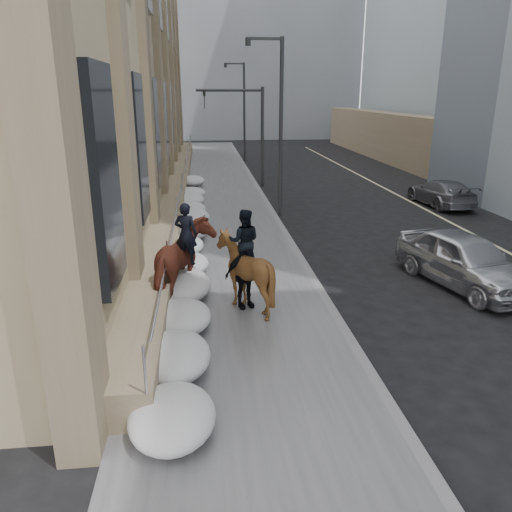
# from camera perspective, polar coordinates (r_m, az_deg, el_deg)

# --- Properties ---
(ground) EXTENTS (140.00, 140.00, 0.00)m
(ground) POSITION_cam_1_polar(r_m,az_deg,el_deg) (10.96, -1.36, -13.06)
(ground) COLOR black
(ground) RESTS_ON ground
(sidewalk) EXTENTS (5.00, 80.00, 0.12)m
(sidewalk) POSITION_cam_1_polar(r_m,az_deg,el_deg) (20.15, -3.74, 1.96)
(sidewalk) COLOR #4C4C4F
(sidewalk) RESTS_ON ground
(curb) EXTENTS (0.24, 80.00, 0.12)m
(curb) POSITION_cam_1_polar(r_m,az_deg,el_deg) (20.42, 3.63, 2.18)
(curb) COLOR slate
(curb) RESTS_ON ground
(lane_line) EXTENTS (0.15, 70.00, 0.01)m
(lane_line) POSITION_cam_1_polar(r_m,az_deg,el_deg) (23.08, 23.32, 2.45)
(lane_line) COLOR #BFB78C
(lane_line) RESTS_ON ground
(limestone_building) EXTENTS (6.10, 44.00, 18.00)m
(limestone_building) POSITION_cam_1_polar(r_m,az_deg,el_deg) (29.82, -16.17, 23.75)
(limestone_building) COLOR #978562
(limestone_building) RESTS_ON ground
(bg_building_mid) EXTENTS (30.00, 12.00, 28.00)m
(bg_building_mid) POSITION_cam_1_polar(r_m,az_deg,el_deg) (69.99, -2.39, 25.02)
(bg_building_mid) COLOR slate
(bg_building_mid) RESTS_ON ground
(bg_building_far) EXTENTS (24.00, 12.00, 20.00)m
(bg_building_far) POSITION_cam_1_polar(r_m,az_deg,el_deg) (81.62, -10.48, 20.96)
(bg_building_far) COLOR gray
(bg_building_far) RESTS_ON ground
(streetlight_mid) EXTENTS (1.71, 0.24, 8.00)m
(streetlight_mid) POSITION_cam_1_polar(r_m,az_deg,el_deg) (23.62, 2.48, 15.51)
(streetlight_mid) COLOR #2D2D30
(streetlight_mid) RESTS_ON ground
(streetlight_far) EXTENTS (1.71, 0.24, 8.00)m
(streetlight_far) POSITION_cam_1_polar(r_m,az_deg,el_deg) (43.49, -1.57, 16.75)
(streetlight_far) COLOR #2D2D30
(streetlight_far) RESTS_ON ground
(traffic_signal) EXTENTS (4.10, 0.22, 6.00)m
(traffic_signal) POSITION_cam_1_polar(r_m,az_deg,el_deg) (31.51, -0.99, 15.15)
(traffic_signal) COLOR #2D2D30
(traffic_signal) RESTS_ON ground
(snow_bank) EXTENTS (1.70, 18.10, 0.76)m
(snow_bank) POSITION_cam_1_polar(r_m,az_deg,el_deg) (18.22, -7.97, 1.40)
(snow_bank) COLOR silver
(snow_bank) RESTS_ON sidewalk
(mounted_horse_left) EXTENTS (1.95, 2.86, 2.76)m
(mounted_horse_left) POSITION_cam_1_polar(r_m,az_deg,el_deg) (13.80, -8.25, -0.62)
(mounted_horse_left) COLOR #542519
(mounted_horse_left) RESTS_ON sidewalk
(mounted_horse_right) EXTENTS (1.88, 2.06, 2.68)m
(mounted_horse_right) POSITION_cam_1_polar(r_m,az_deg,el_deg) (13.26, -1.33, -1.35)
(mounted_horse_right) COLOR #4E3016
(mounted_horse_right) RESTS_ON sidewalk
(pedestrian) EXTENTS (1.18, 0.80, 1.86)m
(pedestrian) POSITION_cam_1_polar(r_m,az_deg,el_deg) (13.33, -1.36, -2.15)
(pedestrian) COLOR black
(pedestrian) RESTS_ON sidewalk
(car_silver) EXTENTS (3.09, 5.23, 1.67)m
(car_silver) POSITION_cam_1_polar(r_m,az_deg,el_deg) (16.44, 22.73, -0.41)
(car_silver) COLOR silver
(car_silver) RESTS_ON ground
(car_grey) EXTENTS (2.17, 4.83, 1.37)m
(car_grey) POSITION_cam_1_polar(r_m,az_deg,el_deg) (28.02, 20.38, 6.80)
(car_grey) COLOR slate
(car_grey) RESTS_ON ground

